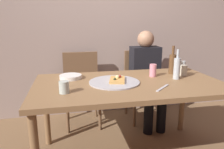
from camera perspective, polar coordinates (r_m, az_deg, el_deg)
The scene contains 15 objects.
back_wall at distance 2.99m, azimuth -1.66°, elevation 14.39°, with size 6.00×0.10×2.60m, color gray.
dining_table at distance 1.93m, azimuth 4.60°, elevation -4.21°, with size 1.67×0.91×0.76m.
pizza_tray at distance 1.89m, azimuth 0.61°, elevation -2.03°, with size 0.45×0.45×0.01m, color #ADADB2.
pizza_slice_last at distance 1.90m, azimuth 1.43°, elevation -1.31°, with size 0.18×0.25×0.05m.
wine_bottle at distance 2.27m, azimuth 15.79°, elevation 2.89°, with size 0.07×0.07×0.29m.
beer_bottle at distance 2.07m, azimuth 16.91°, elevation 1.70°, with size 0.06×0.06×0.28m.
tumbler_near at distance 2.42m, azimuth 18.20°, elevation 2.14°, with size 0.07×0.07×0.11m, color silver.
tumbler_far at distance 1.65m, azimuth -12.66°, elevation -3.31°, with size 0.08×0.08×0.09m, color #B7C6BC.
wine_glass at distance 2.24m, azimuth 18.44°, elevation 1.07°, with size 0.08×0.08×0.10m, color beige.
soda_can at distance 2.12m, azimuth 10.84°, elevation 1.11°, with size 0.07×0.07×0.12m, color pink.
plate_stack at distance 2.06m, azimuth -10.98°, elevation -0.58°, with size 0.21×0.21×0.03m, color white.
table_knife at distance 1.79m, azimuth 13.36°, elevation -3.46°, with size 0.22×0.02×0.01m, color #B7B7BC.
chair_left at distance 2.73m, azimuth -8.11°, elevation -2.49°, with size 0.44×0.44×0.90m.
chair_right at distance 2.89m, azimuth 8.16°, elevation -1.55°, with size 0.44×0.44×0.90m.
guest_in_sweater at distance 2.72m, azimuth 9.32°, elevation 0.19°, with size 0.36×0.56×1.17m.
Camera 1 is at (-0.52, -1.76, 1.29)m, focal length 34.30 mm.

